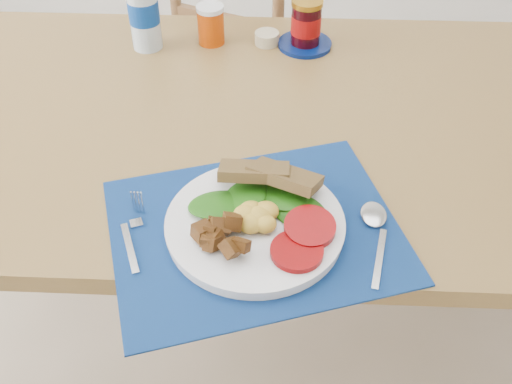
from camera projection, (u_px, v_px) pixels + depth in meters
ground at (245, 383)px, 1.64m from camera, size 4.00×4.00×0.00m
table at (247, 146)px, 1.33m from camera, size 1.40×0.90×0.75m
chair_far at (241, 45)px, 1.91m from camera, size 0.50×0.49×1.05m
placemat at (255, 230)px, 1.02m from camera, size 0.58×0.51×0.00m
breakfast_plate at (251, 222)px, 1.00m from camera, size 0.30×0.30×0.07m
fork at (134, 232)px, 1.01m from camera, size 0.05×0.16×0.00m
spoon at (375, 227)px, 1.02m from camera, size 0.05×0.19×0.01m
water_bottle at (143, 5)px, 1.41m from camera, size 0.07×0.07×0.25m
juice_glass at (211, 26)px, 1.47m from camera, size 0.07×0.07×0.09m
ramekin at (267, 38)px, 1.48m from camera, size 0.06×0.06×0.03m
jam_on_saucer at (306, 26)px, 1.45m from camera, size 0.13×0.13×0.12m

